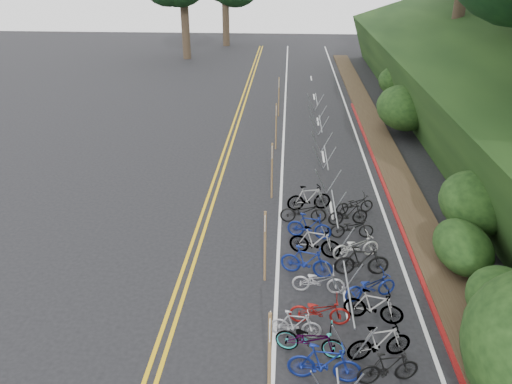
% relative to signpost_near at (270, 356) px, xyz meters
% --- Properties ---
extents(road_markings, '(7.47, 80.00, 0.01)m').
position_rel_signpost_near_xyz_m(road_markings, '(-0.31, 10.10, -1.56)').
color(road_markings, gold).
rests_on(road_markings, ground).
extents(red_curb, '(0.25, 28.00, 0.10)m').
position_rel_signpost_near_xyz_m(red_curb, '(4.76, 12.00, -1.51)').
color(red_curb, maroon).
rests_on(red_curb, ground).
extents(embankment, '(14.30, 48.14, 9.11)m').
position_rel_signpost_near_xyz_m(embankment, '(12.02, 19.04, 1.00)').
color(embankment, black).
rests_on(embankment, ground).
extents(bike_racks_rest, '(1.14, 23.00, 1.17)m').
position_rel_signpost_near_xyz_m(bike_racks_rest, '(2.06, 13.00, -0.71)').
color(bike_racks_rest, gray).
rests_on(bike_racks_rest, ground).
extents(signpost_near, '(0.08, 0.40, 2.75)m').
position_rel_signpost_near_xyz_m(signpost_near, '(0.00, 0.00, 0.00)').
color(signpost_near, brown).
rests_on(signpost_near, ground).
extents(signposts_rest, '(0.08, 18.40, 2.50)m').
position_rel_signpost_near_xyz_m(signposts_rest, '(-0.34, 14.00, -0.13)').
color(signposts_rest, brown).
rests_on(signposts_rest, ground).
extents(bike_front, '(0.53, 1.45, 0.86)m').
position_rel_signpost_near_xyz_m(bike_front, '(0.63, 2.43, -1.13)').
color(bike_front, '#9E9EA3').
rests_on(bike_front, ground).
extents(bike_valet, '(3.10, 14.91, 1.10)m').
position_rel_signpost_near_xyz_m(bike_valet, '(1.95, 3.67, -1.08)').
color(bike_valet, slate).
rests_on(bike_valet, ground).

